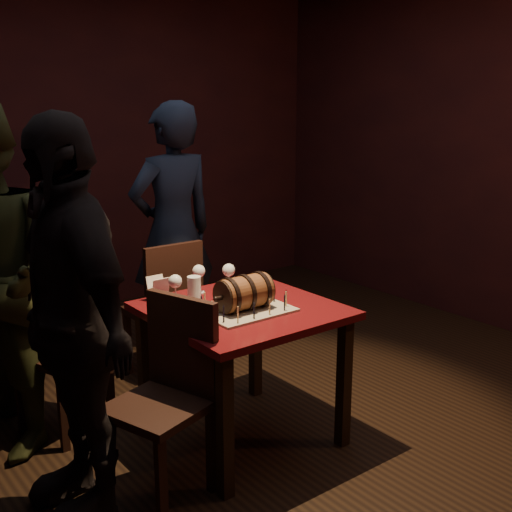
{
  "coord_description": "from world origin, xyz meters",
  "views": [
    {
      "loc": [
        -2.04,
        -2.69,
        1.81
      ],
      "look_at": [
        0.07,
        0.05,
        0.95
      ],
      "focal_mm": 45.0,
      "sensor_mm": 36.0,
      "label": 1
    }
  ],
  "objects_px": {
    "chair_left_front": "(169,387)",
    "person_left_front": "(71,321)",
    "barrel_cake": "(244,293)",
    "wine_glass_mid": "(199,272)",
    "chair_left_rear": "(73,336)",
    "chair_back": "(167,304)",
    "pint_of_ale": "(194,291)",
    "pub_table": "(242,327)",
    "person_back": "(173,232)",
    "wine_glass_right": "(229,271)",
    "wine_glass_left": "(175,283)"
  },
  "relations": [
    {
      "from": "chair_left_front",
      "to": "person_left_front",
      "type": "xyz_separation_m",
      "value": [
        -0.38,
        0.14,
        0.36
      ]
    },
    {
      "from": "barrel_cake",
      "to": "wine_glass_mid",
      "type": "bearing_deg",
      "value": 91.39
    },
    {
      "from": "barrel_cake",
      "to": "wine_glass_mid",
      "type": "xyz_separation_m",
      "value": [
        -0.01,
        0.41,
        0.02
      ]
    },
    {
      "from": "chair_left_rear",
      "to": "chair_left_front",
      "type": "distance_m",
      "value": 0.89
    },
    {
      "from": "barrel_cake",
      "to": "wine_glass_mid",
      "type": "distance_m",
      "value": 0.41
    },
    {
      "from": "wine_glass_mid",
      "to": "chair_back",
      "type": "distance_m",
      "value": 0.66
    },
    {
      "from": "chair_left_front",
      "to": "barrel_cake",
      "type": "bearing_deg",
      "value": 12.08
    },
    {
      "from": "barrel_cake",
      "to": "pint_of_ale",
      "type": "height_order",
      "value": "barrel_cake"
    },
    {
      "from": "barrel_cake",
      "to": "chair_left_rear",
      "type": "height_order",
      "value": "barrel_cake"
    },
    {
      "from": "chair_left_rear",
      "to": "chair_left_front",
      "type": "height_order",
      "value": "same"
    },
    {
      "from": "chair_left_rear",
      "to": "pub_table",
      "type": "bearing_deg",
      "value": -47.94
    },
    {
      "from": "wine_glass_mid",
      "to": "chair_left_front",
      "type": "relative_size",
      "value": 0.17
    },
    {
      "from": "chair_back",
      "to": "person_back",
      "type": "xyz_separation_m",
      "value": [
        0.28,
        0.39,
        0.37
      ]
    },
    {
      "from": "pint_of_ale",
      "to": "chair_left_front",
      "type": "relative_size",
      "value": 0.16
    },
    {
      "from": "pint_of_ale",
      "to": "person_left_front",
      "type": "relative_size",
      "value": 0.09
    },
    {
      "from": "person_left_front",
      "to": "barrel_cake",
      "type": "bearing_deg",
      "value": 89.46
    },
    {
      "from": "barrel_cake",
      "to": "person_left_front",
      "type": "height_order",
      "value": "person_left_front"
    },
    {
      "from": "wine_glass_mid",
      "to": "chair_left_rear",
      "type": "relative_size",
      "value": 0.17
    },
    {
      "from": "chair_back",
      "to": "person_left_front",
      "type": "height_order",
      "value": "person_left_front"
    },
    {
      "from": "pint_of_ale",
      "to": "person_back",
      "type": "distance_m",
      "value": 1.21
    },
    {
      "from": "chair_back",
      "to": "chair_left_rear",
      "type": "relative_size",
      "value": 1.0
    },
    {
      "from": "person_left_front",
      "to": "wine_glass_right",
      "type": "bearing_deg",
      "value": 107.39
    },
    {
      "from": "wine_glass_right",
      "to": "chair_left_front",
      "type": "relative_size",
      "value": 0.17
    },
    {
      "from": "barrel_cake",
      "to": "person_left_front",
      "type": "distance_m",
      "value": 0.9
    },
    {
      "from": "wine_glass_right",
      "to": "chair_left_front",
      "type": "distance_m",
      "value": 0.85
    },
    {
      "from": "wine_glass_right",
      "to": "chair_back",
      "type": "distance_m",
      "value": 0.72
    },
    {
      "from": "pint_of_ale",
      "to": "pub_table",
      "type": "bearing_deg",
      "value": -48.59
    },
    {
      "from": "wine_glass_left",
      "to": "chair_back",
      "type": "xyz_separation_m",
      "value": [
        0.31,
        0.64,
        -0.35
      ]
    },
    {
      "from": "wine_glass_mid",
      "to": "wine_glass_right",
      "type": "xyz_separation_m",
      "value": [
        0.14,
        -0.08,
        0.0
      ]
    },
    {
      "from": "wine_glass_right",
      "to": "person_back",
      "type": "xyz_separation_m",
      "value": [
        0.24,
        1.02,
        0.03
      ]
    },
    {
      "from": "chair_back",
      "to": "wine_glass_mid",
      "type": "bearing_deg",
      "value": -100.88
    },
    {
      "from": "barrel_cake",
      "to": "wine_glass_left",
      "type": "relative_size",
      "value": 2.03
    },
    {
      "from": "barrel_cake",
      "to": "person_back",
      "type": "height_order",
      "value": "person_back"
    },
    {
      "from": "wine_glass_left",
      "to": "person_left_front",
      "type": "xyz_separation_m",
      "value": [
        -0.68,
        -0.28,
        0.01
      ]
    },
    {
      "from": "pub_table",
      "to": "person_back",
      "type": "bearing_deg",
      "value": 74.89
    },
    {
      "from": "wine_glass_mid",
      "to": "chair_left_front",
      "type": "height_order",
      "value": "chair_left_front"
    },
    {
      "from": "wine_glass_left",
      "to": "chair_left_front",
      "type": "distance_m",
      "value": 0.62
    },
    {
      "from": "wine_glass_mid",
      "to": "wine_glass_right",
      "type": "distance_m",
      "value": 0.17
    },
    {
      "from": "pint_of_ale",
      "to": "chair_back",
      "type": "bearing_deg",
      "value": 71.6
    },
    {
      "from": "wine_glass_right",
      "to": "chair_left_front",
      "type": "height_order",
      "value": "chair_left_front"
    },
    {
      "from": "pint_of_ale",
      "to": "chair_left_rear",
      "type": "bearing_deg",
      "value": 132.29
    },
    {
      "from": "pub_table",
      "to": "wine_glass_left",
      "type": "height_order",
      "value": "wine_glass_left"
    },
    {
      "from": "pint_of_ale",
      "to": "person_left_front",
      "type": "bearing_deg",
      "value": -163.96
    },
    {
      "from": "barrel_cake",
      "to": "chair_left_front",
      "type": "distance_m",
      "value": 0.62
    },
    {
      "from": "pint_of_ale",
      "to": "person_left_front",
      "type": "distance_m",
      "value": 0.79
    },
    {
      "from": "chair_left_rear",
      "to": "person_back",
      "type": "xyz_separation_m",
      "value": [
        0.99,
        0.57,
        0.37
      ]
    },
    {
      "from": "chair_left_front",
      "to": "pub_table",
      "type": "bearing_deg",
      "value": 17.38
    },
    {
      "from": "pint_of_ale",
      "to": "person_left_front",
      "type": "height_order",
      "value": "person_left_front"
    },
    {
      "from": "wine_glass_right",
      "to": "person_back",
      "type": "bearing_deg",
      "value": 76.55
    },
    {
      "from": "barrel_cake",
      "to": "person_back",
      "type": "bearing_deg",
      "value": 74.3
    }
  ]
}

